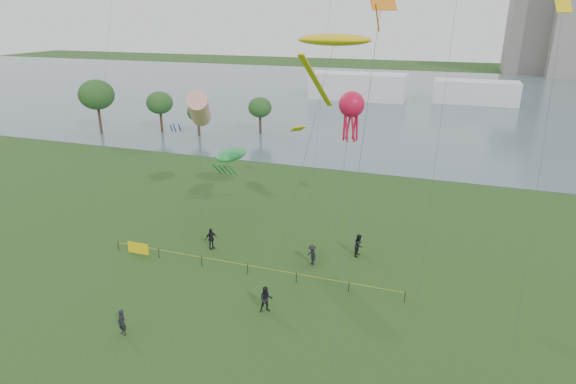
% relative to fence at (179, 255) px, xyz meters
% --- Properties ---
extents(lake, '(400.00, 120.00, 0.08)m').
position_rel_fence_xyz_m(lake, '(10.14, 87.99, -0.53)').
color(lake, slate).
rests_on(lake, ground_plane).
extents(building_low, '(16.00, 18.00, 28.00)m').
position_rel_fence_xyz_m(building_low, '(42.14, 155.99, 13.45)').
color(building_low, slate).
rests_on(building_low, ground_plane).
extents(pavilion_left, '(22.00, 8.00, 6.00)m').
position_rel_fence_xyz_m(pavilion_left, '(-1.86, 82.99, 2.45)').
color(pavilion_left, white).
rests_on(pavilion_left, ground_plane).
extents(pavilion_right, '(18.00, 7.00, 5.00)m').
position_rel_fence_xyz_m(pavilion_right, '(24.14, 85.99, 1.95)').
color(pavilion_right, white).
rests_on(pavilion_right, ground_plane).
extents(trees, '(30.10, 13.55, 8.98)m').
position_rel_fence_xyz_m(trees, '(-27.80, 37.42, 5.00)').
color(trees, '#382619').
rests_on(trees, ground_plane).
extents(fence, '(24.07, 0.07, 1.05)m').
position_rel_fence_xyz_m(fence, '(0.00, 0.00, 0.00)').
color(fence, black).
rests_on(fence, ground_plane).
extents(spectator_a, '(1.15, 1.07, 1.89)m').
position_rel_fence_xyz_m(spectator_a, '(9.34, -4.24, 0.39)').
color(spectator_a, black).
rests_on(spectator_a, ground_plane).
extents(spectator_b, '(1.24, 1.24, 1.73)m').
position_rel_fence_xyz_m(spectator_b, '(10.42, 3.07, 0.31)').
color(spectator_b, black).
rests_on(spectator_b, ground_plane).
extents(spectator_c, '(1.00, 1.17, 1.89)m').
position_rel_fence_xyz_m(spectator_c, '(1.45, 2.91, 0.39)').
color(spectator_c, black).
rests_on(spectator_c, ground_plane).
extents(spectator_f, '(0.73, 0.58, 1.74)m').
position_rel_fence_xyz_m(spectator_f, '(1.69, -9.48, 0.32)').
color(spectator_f, black).
rests_on(spectator_f, ground_plane).
extents(spectator_g, '(0.87, 1.04, 1.93)m').
position_rel_fence_xyz_m(spectator_g, '(13.70, 5.79, 0.41)').
color(spectator_g, black).
rests_on(spectator_g, ground_plane).
extents(kite_stingray, '(5.67, 10.10, 17.76)m').
position_rel_fence_xyz_m(kite_stingray, '(11.53, 3.61, 16.73)').
color(kite_stingray, '#3F3F42').
extents(kite_windsock, '(4.28, 5.53, 12.95)m').
position_rel_fence_xyz_m(kite_windsock, '(-1.71, 7.89, 10.46)').
color(kite_windsock, '#3F3F42').
extents(kite_creature, '(3.64, 8.65, 6.95)m').
position_rel_fence_xyz_m(kite_creature, '(0.39, 9.67, 5.92)').
color(kite_creature, '#3F3F42').
extents(kite_octopus, '(2.03, 7.10, 13.43)m').
position_rel_fence_xyz_m(kite_octopus, '(12.31, 6.90, 11.76)').
color(kite_octopus, '#3F3F42').
extents(kite_delta, '(1.61, 11.05, 20.51)m').
position_rel_fence_xyz_m(kite_delta, '(15.81, -4.71, 18.27)').
color(kite_delta, '#3F3F42').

